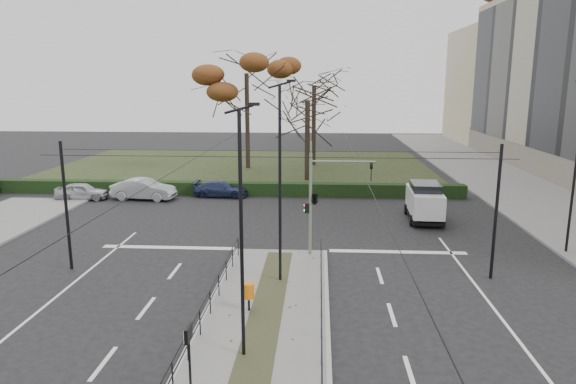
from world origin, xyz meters
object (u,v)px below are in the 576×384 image
at_px(traffic_light, 316,196).
at_px(rust_tree, 247,73).
at_px(streetlamp_median_far, 280,182).
at_px(parked_car_third, 221,189).
at_px(streetlamp_sidewalk, 576,164).
at_px(white_van, 425,201).
at_px(parked_car_second, 144,189).
at_px(bare_tree_center, 314,91).
at_px(streetlamp_median_near, 242,233).
at_px(info_panel, 189,342).
at_px(litter_bin, 249,291).
at_px(parked_car_first, 82,191).
at_px(bare_tree_near, 308,106).

bearing_deg(traffic_light, rust_tree, 104.93).
distance_m(streetlamp_median_far, parked_car_third, 18.43).
relative_size(streetlamp_sidewalk, white_van, 1.91).
relative_size(parked_car_second, bare_tree_center, 0.43).
bearing_deg(streetlamp_median_near, traffic_light, 77.71).
bearing_deg(rust_tree, info_panel, -84.41).
height_order(litter_bin, bare_tree_center, bare_tree_center).
xyz_separation_m(litter_bin, streetlamp_median_far, (0.96, 3.12, 3.56)).
relative_size(parked_car_first, bare_tree_center, 0.35).
height_order(parked_car_first, parked_car_second, parked_car_second).
bearing_deg(streetlamp_sidewalk, info_panel, -140.14).
bearing_deg(litter_bin, info_panel, -98.73).
xyz_separation_m(streetlamp_sidewalk, parked_car_second, (-25.64, 10.96, -3.83)).
height_order(white_van, bare_tree_center, bare_tree_center).
bearing_deg(white_van, streetlamp_median_far, -126.90).
distance_m(streetlamp_median_near, parked_car_second, 24.75).
xyz_separation_m(traffic_light, white_van, (6.78, 7.39, -1.83)).
bearing_deg(rust_tree, parked_car_third, -91.09).
height_order(streetlamp_median_far, bare_tree_near, bare_tree_near).
height_order(info_panel, parked_car_first, info_panel).
bearing_deg(litter_bin, bare_tree_near, 86.80).
bearing_deg(streetlamp_sidewalk, rust_tree, 127.84).
height_order(parked_car_third, bare_tree_near, bare_tree_near).
height_order(streetlamp_median_far, parked_car_third, streetlamp_median_far).
xyz_separation_m(traffic_light, parked_car_second, (-12.91, 12.09, -2.31)).
height_order(parked_car_third, white_van, white_van).
xyz_separation_m(parked_car_second, white_van, (19.69, -4.70, 0.48)).
xyz_separation_m(info_panel, streetlamp_median_near, (1.13, 2.29, 2.34)).
bearing_deg(litter_bin, rust_tree, 97.93).
bearing_deg(streetlamp_sidewalk, parked_car_first, 160.70).
bearing_deg(white_van, streetlamp_median_near, -117.29).
bearing_deg(bare_tree_near, traffic_light, -87.33).
relative_size(litter_bin, white_van, 0.23).
bearing_deg(traffic_light, parked_car_third, 118.76).
distance_m(streetlamp_sidewalk, parked_car_first, 32.24).
bearing_deg(streetlamp_median_far, parked_car_second, 125.99).
bearing_deg(parked_car_second, bare_tree_center, -30.83).
height_order(rust_tree, bare_tree_near, rust_tree).
bearing_deg(info_panel, parked_car_second, 111.55).
bearing_deg(litter_bin, parked_car_third, 103.67).
height_order(streetlamp_median_far, parked_car_first, streetlamp_median_far).
height_order(streetlamp_median_near, parked_car_second, streetlamp_median_near).
xyz_separation_m(streetlamp_median_near, parked_car_second, (-10.74, 22.05, -3.35)).
xyz_separation_m(litter_bin, bare_tree_center, (1.96, 35.75, 6.81)).
height_order(streetlamp_median_near, white_van, streetlamp_median_near).
height_order(streetlamp_sidewalk, parked_car_second, streetlamp_sidewalk).
xyz_separation_m(streetlamp_median_far, parked_car_second, (-11.42, 15.72, -3.69)).
relative_size(litter_bin, bare_tree_near, 0.12).
bearing_deg(streetlamp_median_near, bare_tree_center, 87.53).
height_order(litter_bin, streetlamp_median_far, streetlamp_median_far).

